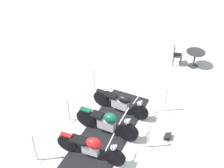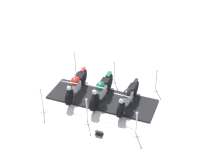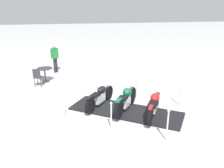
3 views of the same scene
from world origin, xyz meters
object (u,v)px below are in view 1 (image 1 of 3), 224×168
at_px(motorcycle_forest, 107,122).
at_px(motorcycle_black, 121,103).
at_px(stanchion_right_mid, 148,141).
at_px(stanchion_left_mid, 69,114).
at_px(cafe_table, 195,55).
at_px(motorcycle_maroon, 91,147).
at_px(stanchion_left_rear, 94,84).
at_px(stanchion_left_front, 36,153).
at_px(cafe_chair_near_table, 176,54).
at_px(stanchion_right_rear, 165,105).
at_px(info_placard, 167,137).

distance_m(motorcycle_forest, motorcycle_black, 1.13).
height_order(motorcycle_forest, stanchion_right_mid, stanchion_right_mid).
relative_size(stanchion_left_mid, cafe_table, 1.24).
distance_m(motorcycle_maroon, motorcycle_forest, 1.13).
relative_size(motorcycle_forest, cafe_table, 2.37).
bearing_deg(stanchion_left_rear, stanchion_left_mid, 146.94).
xyz_separation_m(stanchion_left_rear, stanchion_left_front, (-3.18, 2.07, 0.01)).
bearing_deg(stanchion_left_mid, stanchion_left_rear, -33.06).
xyz_separation_m(motorcycle_forest, stanchion_left_rear, (2.40, 0.22, -0.18)).
distance_m(stanchion_left_front, cafe_chair_near_table, 7.47).
xyz_separation_m(stanchion_left_mid, stanchion_right_rear, (0.00, -3.48, 0.00)).
relative_size(stanchion_right_rear, info_placard, 2.76).
relative_size(stanchion_left_mid, cafe_chair_near_table, 1.06).
bearing_deg(stanchion_left_mid, info_placard, -111.99).
bearing_deg(stanchion_left_rear, motorcycle_black, -150.19).
xyz_separation_m(motorcycle_forest, info_placard, (-0.48, -1.95, -0.48)).
relative_size(info_placard, cafe_chair_near_table, 0.39).
relative_size(motorcycle_forest, cafe_chair_near_table, 2.02).
bearing_deg(cafe_table, stanchion_right_rear, 141.15).
xyz_separation_m(motorcycle_forest, stanchion_right_mid, (-0.78, -1.19, -0.21)).
bearing_deg(info_placard, stanchion_right_rear, -159.02).
height_order(stanchion_left_rear, info_placard, stanchion_left_rear).
bearing_deg(motorcycle_black, stanchion_left_front, -112.78).
bearing_deg(stanchion_left_rear, stanchion_left_front, 146.94).
xyz_separation_m(motorcycle_forest, cafe_table, (3.52, -4.40, 0.04)).
distance_m(motorcycle_maroon, cafe_table, 6.71).
relative_size(motorcycle_forest, stanchion_right_rear, 1.89).
distance_m(stanchion_left_mid, cafe_table, 6.27).
relative_size(motorcycle_forest, stanchion_right_mid, 1.77).
height_order(stanchion_left_mid, cafe_table, stanchion_left_mid).
bearing_deg(motorcycle_black, stanchion_left_mid, -139.45).
relative_size(stanchion_left_front, cafe_table, 1.34).
distance_m(motorcycle_maroon, motorcycle_black, 2.26).
bearing_deg(stanchion_right_rear, info_placard, 167.93).
distance_m(stanchion_left_rear, stanchion_left_front, 3.79).
height_order(stanchion_left_rear, stanchion_left_front, stanchion_left_front).
height_order(stanchion_right_mid, info_placard, stanchion_right_mid).
bearing_deg(motorcycle_forest, info_placard, 19.53).
xyz_separation_m(stanchion_left_front, cafe_table, (4.29, -6.69, 0.22)).
height_order(motorcycle_black, stanchion_right_rear, stanchion_right_rear).
relative_size(stanchion_left_rear, stanchion_left_mid, 1.00).
bearing_deg(motorcycle_maroon, cafe_table, 70.65).
xyz_separation_m(motorcycle_forest, stanchion_right_rear, (0.81, -2.23, -0.23)).
distance_m(motorcycle_black, info_placard, 2.00).
height_order(stanchion_left_mid, info_placard, stanchion_left_mid).
height_order(motorcycle_maroon, motorcycle_forest, motorcycle_forest).
bearing_deg(motorcycle_maroon, stanchion_right_rear, 60.79).
bearing_deg(motorcycle_black, cafe_table, 70.88).
bearing_deg(motorcycle_black, motorcycle_maroon, -86.57).
height_order(stanchion_left_rear, stanchion_right_mid, stanchion_right_mid).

